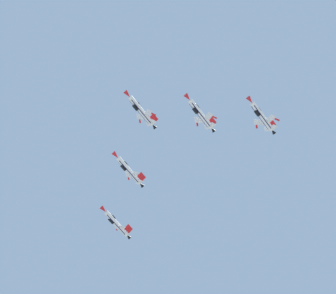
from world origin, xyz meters
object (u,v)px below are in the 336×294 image
fighter_jet_left_outer (262,116)px  fighter_jet_right_outer (116,223)px  fighter_jet_lead (141,110)px  fighter_jet_right_wing (129,170)px  fighter_jet_left_wing (200,113)px

fighter_jet_left_outer → fighter_jet_right_outer: 64.27m
fighter_jet_right_outer → fighter_jet_left_outer: bearing=-179.8°
fighter_jet_left_outer → fighter_jet_lead: bearing=41.4°
fighter_jet_lead → fighter_jet_right_wing: bearing=-39.5°
fighter_jet_left_outer → fighter_jet_right_outer: (-52.91, 36.43, -2.02)m
fighter_jet_left_outer → fighter_jet_right_outer: size_ratio=1.00×
fighter_jet_left_wing → fighter_jet_right_outer: 50.52m
fighter_jet_left_wing → fighter_jet_left_outer: 21.27m
fighter_jet_lead → fighter_jet_left_outer: 40.95m
fighter_jet_lead → fighter_jet_right_outer: size_ratio=1.00×
fighter_jet_left_wing → fighter_jet_right_outer: (-31.98, 39.10, 0.69)m
fighter_jet_lead → fighter_jet_right_wing: (-5.77, 20.54, -1.12)m
fighter_jet_left_wing → fighter_jet_right_wing: size_ratio=1.00×
fighter_jet_lead → fighter_jet_right_outer: (-12.28, 41.17, -0.11)m
fighter_jet_right_wing → fighter_jet_right_outer: fighter_jet_right_outer is taller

